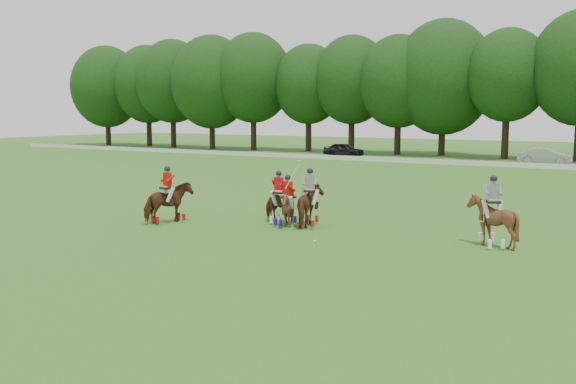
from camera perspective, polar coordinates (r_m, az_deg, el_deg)
The scene contains 11 objects.
ground at distance 23.73m, azimuth -7.96°, elevation -4.23°, with size 180.00×180.00×0.00m, color #2C661D.
tree_line at distance 67.69m, azimuth 19.21°, elevation 9.77°, with size 117.98×14.32×14.75m.
boundary_rail at distance 58.06m, azimuth 16.52°, elevation 2.46°, with size 120.00×0.10×0.44m, color white.
car_left at distance 67.61m, azimuth 4.99°, elevation 3.77°, with size 1.70×4.24×1.44m, color black.
car_mid at distance 61.44m, azimuth 21.85°, elevation 2.98°, with size 1.58×4.54×1.50m, color #A6A5AA.
polo_red_a at distance 27.34m, azimuth -10.62°, elevation -0.91°, with size 1.51×2.22×2.41m.
polo_red_b at distance 26.99m, azimuth -0.82°, elevation -1.11°, with size 1.79×1.65×2.21m.
polo_red_c at distance 26.07m, azimuth -0.01°, elevation -1.47°, with size 1.50×1.58×2.67m.
polo_stripe_a at distance 26.14m, azimuth 1.96°, elevation -1.18°, with size 1.56×2.19×2.39m.
polo_stripe_b at distance 23.32m, azimuth 17.69°, elevation -2.40°, with size 2.06×2.13×2.49m.
polo_ball at distance 23.09m, azimuth 2.38°, elevation -4.38°, with size 0.09×0.09×0.09m, color white.
Camera 1 is at (14.79, -17.97, 4.65)m, focal length 40.00 mm.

